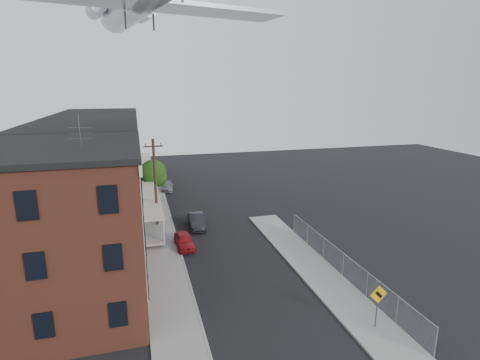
% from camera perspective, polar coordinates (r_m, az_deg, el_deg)
% --- Properties ---
extents(ground, '(120.00, 120.00, 0.00)m').
position_cam_1_polar(ground, '(22.99, 5.81, -22.39)').
color(ground, black).
rests_on(ground, ground).
extents(sidewalk_left, '(3.00, 62.00, 0.12)m').
position_cam_1_polar(sidewalk_left, '(43.38, -12.73, -4.62)').
color(sidewalk_left, gray).
rests_on(sidewalk_left, ground).
extents(sidewalk_right, '(3.00, 26.00, 0.12)m').
position_cam_1_polar(sidewalk_right, '(29.60, 11.75, -13.60)').
color(sidewalk_right, gray).
rests_on(sidewalk_right, ground).
extents(curb_left, '(0.15, 62.00, 0.14)m').
position_cam_1_polar(curb_left, '(43.45, -10.82, -4.47)').
color(curb_left, gray).
rests_on(curb_left, ground).
extents(curb_right, '(0.15, 26.00, 0.14)m').
position_cam_1_polar(curb_right, '(29.02, 9.12, -14.05)').
color(curb_right, gray).
rests_on(curb_right, ground).
extents(corner_building, '(10.31, 12.30, 12.15)m').
position_cam_1_polar(corner_building, '(26.10, -25.75, -6.36)').
color(corner_building, '#331610').
rests_on(corner_building, ground).
extents(row_house_a, '(11.98, 7.00, 10.30)m').
position_cam_1_polar(row_house_a, '(35.09, -23.10, -1.18)').
color(row_house_a, slate).
rests_on(row_house_a, ground).
extents(row_house_b, '(11.98, 7.00, 10.30)m').
position_cam_1_polar(row_house_b, '(41.86, -21.92, 1.23)').
color(row_house_b, slate).
rests_on(row_house_b, ground).
extents(row_house_c, '(11.98, 7.00, 10.30)m').
position_cam_1_polar(row_house_c, '(48.69, -21.08, 2.97)').
color(row_house_c, slate).
rests_on(row_house_c, ground).
extents(row_house_d, '(11.98, 7.00, 10.30)m').
position_cam_1_polar(row_house_d, '(55.56, -20.44, 4.28)').
color(row_house_d, slate).
rests_on(row_house_d, ground).
extents(row_house_e, '(11.98, 7.00, 10.30)m').
position_cam_1_polar(row_house_e, '(62.47, -19.94, 5.30)').
color(row_house_e, slate).
rests_on(row_house_e, ground).
extents(chainlink_fence, '(0.06, 18.06, 1.90)m').
position_cam_1_polar(chainlink_fence, '(29.09, 15.45, -12.28)').
color(chainlink_fence, gray).
rests_on(chainlink_fence, ground).
extents(warning_sign, '(1.10, 0.11, 2.80)m').
position_cam_1_polar(warning_sign, '(23.59, 20.27, -16.79)').
color(warning_sign, '#515156').
rests_on(warning_sign, ground).
extents(utility_pole, '(1.80, 0.26, 9.00)m').
position_cam_1_polar(utility_pole, '(36.33, -12.77, -0.64)').
color(utility_pole, black).
rests_on(utility_pole, ground).
extents(street_tree, '(3.22, 3.20, 5.20)m').
position_cam_1_polar(street_tree, '(46.27, -12.93, 0.90)').
color(street_tree, black).
rests_on(street_tree, ground).
extents(car_near, '(1.67, 3.76, 1.26)m').
position_cam_1_polar(car_near, '(33.33, -8.49, -9.13)').
color(car_near, maroon).
rests_on(car_near, ground).
extents(car_mid, '(1.56, 4.18, 1.37)m').
position_cam_1_polar(car_mid, '(37.68, -6.63, -6.22)').
color(car_mid, black).
rests_on(car_mid, ground).
extents(car_far, '(1.90, 3.82, 1.07)m').
position_cam_1_polar(car_far, '(51.75, -11.01, -0.96)').
color(car_far, slate).
rests_on(car_far, ground).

